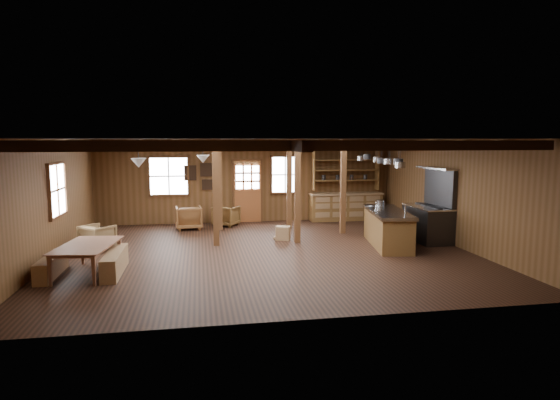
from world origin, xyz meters
name	(u,v)px	position (x,y,z in m)	size (l,w,h in m)	color
room	(266,196)	(0.00, 0.00, 1.40)	(10.04, 9.04, 2.84)	black
ceiling_joists	(265,144)	(0.00, 0.18, 2.68)	(9.80, 8.82, 0.18)	black
timber_posts	(274,188)	(0.52, 2.08, 1.40)	(3.95, 2.35, 2.80)	#4F3116
back_door	(248,196)	(0.00, 4.45, 0.88)	(1.02, 0.08, 2.15)	brown
window_back_left	(169,176)	(-2.60, 4.46, 1.60)	(1.32, 0.06, 1.32)	white
window_back_right	(285,175)	(1.30, 4.46, 1.60)	(1.02, 0.06, 1.32)	white
window_left	(57,190)	(-4.96, 0.50, 1.60)	(0.14, 1.24, 1.32)	white
notice_boards	(203,175)	(-1.50, 4.46, 1.64)	(1.08, 0.03, 0.90)	silver
back_counter	(346,203)	(3.40, 4.20, 0.60)	(2.55, 0.60, 2.45)	brown
pendant_lamps	(174,161)	(-2.25, 1.00, 2.25)	(1.86, 2.36, 0.66)	#2C2C2F
pot_rack	(382,160)	(3.08, 0.23, 2.28)	(0.39, 3.00, 0.44)	#2C2C2F
kitchen_island	(388,228)	(3.26, 0.18, 0.48)	(1.29, 2.61, 1.20)	brown
step_stool	(283,233)	(0.66, 1.35, 0.19)	(0.43, 0.31, 0.39)	#8B5D3F
commercial_range	(429,217)	(4.65, 0.56, 0.65)	(0.85, 1.65, 2.04)	#2C2C2F
dining_table	(89,259)	(-3.90, -1.30, 0.32)	(1.80, 1.00, 0.63)	brown
bench_wall	(51,266)	(-4.65, -1.30, 0.21)	(0.28, 1.49, 0.41)	#8B5D3F
bench_aisle	(115,262)	(-3.40, -1.30, 0.23)	(0.31, 1.66, 0.46)	#8B5D3F
armchair_a	(189,218)	(-1.96, 3.44, 0.36)	(0.78, 0.80, 0.73)	brown
armchair_b	(226,216)	(-0.77, 3.80, 0.33)	(0.71, 0.73, 0.66)	brown
armchair_c	(98,237)	(-4.20, 1.02, 0.32)	(0.69, 0.71, 0.64)	brown
counter_pot	(380,203)	(3.39, 1.07, 1.02)	(0.26, 0.26, 0.16)	#ADAFB4
bowl	(369,207)	(2.92, 0.68, 0.97)	(0.23, 0.23, 0.06)	silver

